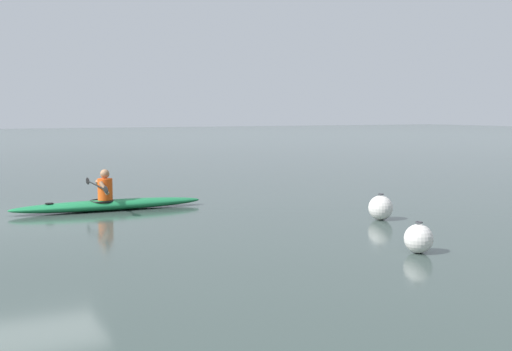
{
  "coord_description": "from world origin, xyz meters",
  "views": [
    {
      "loc": [
        1.85,
        14.23,
        2.27
      ],
      "look_at": [
        -2.63,
        5.04,
        1.27
      ],
      "focal_mm": 45.89,
      "sensor_mm": 36.0,
      "label": 1
    }
  ],
  "objects_px": {
    "kayaker": "(104,187)",
    "mooring_buoy_orange_mid": "(381,208)",
    "mooring_buoy_channel_marker": "(419,239)",
    "kayak": "(109,205)"
  },
  "relations": [
    {
      "from": "kayaker",
      "to": "mooring_buoy_orange_mid",
      "type": "xyz_separation_m",
      "value": [
        -4.93,
        3.86,
        -0.29
      ]
    },
    {
      "from": "mooring_buoy_orange_mid",
      "to": "mooring_buoy_channel_marker",
      "type": "xyz_separation_m",
      "value": [
        1.43,
        2.92,
        -0.02
      ]
    },
    {
      "from": "kayaker",
      "to": "mooring_buoy_channel_marker",
      "type": "height_order",
      "value": "kayaker"
    },
    {
      "from": "mooring_buoy_orange_mid",
      "to": "mooring_buoy_channel_marker",
      "type": "bearing_deg",
      "value": 63.9
    },
    {
      "from": "kayak",
      "to": "mooring_buoy_orange_mid",
      "type": "distance_m",
      "value": 6.18
    },
    {
      "from": "kayak",
      "to": "mooring_buoy_orange_mid",
      "type": "bearing_deg",
      "value": 141.36
    },
    {
      "from": "kayaker",
      "to": "mooring_buoy_channel_marker",
      "type": "distance_m",
      "value": 7.63
    },
    {
      "from": "kayak",
      "to": "kayaker",
      "type": "bearing_deg",
      "value": -0.53
    },
    {
      "from": "kayak",
      "to": "mooring_buoy_channel_marker",
      "type": "relative_size",
      "value": 8.66
    },
    {
      "from": "kayaker",
      "to": "mooring_buoy_channel_marker",
      "type": "relative_size",
      "value": 4.65
    }
  ]
}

